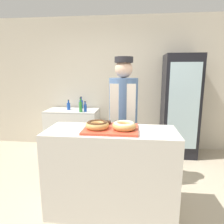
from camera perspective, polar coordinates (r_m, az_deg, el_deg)
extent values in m
plane|color=#B7A88E|center=(2.63, -0.26, -26.07)|extent=(14.00, 14.00, 0.00)
cube|color=beige|center=(4.22, 3.03, 7.93)|extent=(8.00, 0.06, 2.70)
cube|color=beige|center=(2.37, -0.28, -16.61)|extent=(1.43, 0.57, 0.98)
cube|color=#D84C33|center=(2.18, -0.29, -4.86)|extent=(0.58, 0.46, 0.02)
torus|color=tan|center=(2.15, -4.23, -3.77)|extent=(0.25, 0.25, 0.07)
torus|color=#472814|center=(2.14, -4.24, -3.25)|extent=(0.23, 0.23, 0.04)
torus|color=tan|center=(2.12, 3.48, -3.99)|extent=(0.25, 0.25, 0.07)
torus|color=beige|center=(2.11, 3.49, -3.47)|extent=(0.23, 0.23, 0.04)
cube|color=black|center=(2.33, -1.63, -3.03)|extent=(0.09, 0.09, 0.03)
cube|color=black|center=(2.32, 1.98, -3.13)|extent=(0.09, 0.09, 0.03)
cylinder|color=#4C4C51|center=(2.96, 3.10, -11.88)|extent=(0.28, 0.28, 0.87)
cylinder|color=#4C6B99|center=(2.75, 3.27, 2.85)|extent=(0.39, 0.39, 0.65)
cube|color=silver|center=(2.67, 2.96, -6.75)|extent=(0.33, 0.02, 1.37)
sphere|color=beige|center=(2.72, 3.37, 12.13)|extent=(0.24, 0.24, 0.24)
cylinder|color=#232328|center=(2.72, 3.40, 14.67)|extent=(0.25, 0.25, 0.08)
cube|color=black|center=(4.01, 18.78, 1.55)|extent=(0.64, 0.57, 1.92)
cube|color=silver|center=(3.72, 19.78, 1.36)|extent=(0.53, 0.02, 1.54)
cube|color=silver|center=(4.22, -11.13, -5.06)|extent=(1.03, 0.56, 0.85)
cube|color=gray|center=(4.13, -11.34, 0.33)|extent=(1.03, 0.56, 0.01)
cylinder|color=#1E4CB2|center=(3.88, -7.65, 1.11)|extent=(0.06, 0.06, 0.14)
cylinder|color=#1E4CB2|center=(3.87, -7.69, 2.52)|extent=(0.03, 0.03, 0.05)
cylinder|color=black|center=(3.86, -7.70, 3.00)|extent=(0.03, 0.03, 0.01)
cylinder|color=#1E4CB2|center=(4.14, -12.29, 1.58)|extent=(0.07, 0.07, 0.14)
cylinder|color=#1E4CB2|center=(4.13, -12.35, 2.90)|extent=(0.03, 0.03, 0.05)
cylinder|color=black|center=(4.12, -12.37, 3.35)|extent=(0.03, 0.03, 0.01)
cylinder|color=#2D8C38|center=(3.87, -8.94, 1.41)|extent=(0.06, 0.06, 0.19)
cylinder|color=#2D8C38|center=(3.85, -9.00, 3.33)|extent=(0.03, 0.03, 0.07)
cylinder|color=black|center=(3.84, -9.02, 3.95)|extent=(0.03, 0.03, 0.01)
cylinder|color=#1E4CB2|center=(4.26, -8.80, 2.17)|extent=(0.08, 0.08, 0.17)
cylinder|color=#1E4CB2|center=(4.24, -8.85, 3.73)|extent=(0.03, 0.03, 0.07)
cylinder|color=black|center=(4.23, -8.86, 4.26)|extent=(0.04, 0.04, 0.01)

